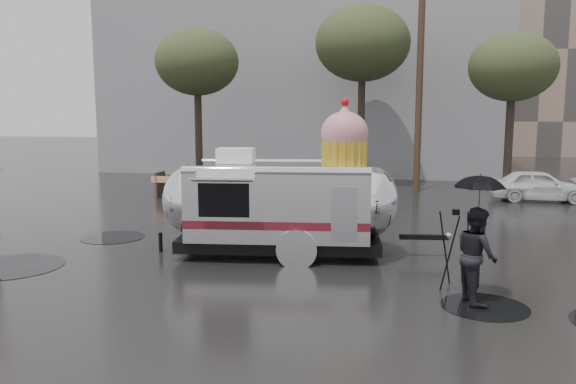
# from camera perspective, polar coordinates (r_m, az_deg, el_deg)

# --- Properties ---
(ground) EXTENTS (120.00, 120.00, 0.00)m
(ground) POSITION_cam_1_polar(r_m,az_deg,el_deg) (11.30, 0.60, -9.06)
(ground) COLOR black
(ground) RESTS_ON ground
(puddles) EXTENTS (13.71, 7.55, 0.01)m
(puddles) POSITION_cam_1_polar(r_m,az_deg,el_deg) (13.38, -5.65, -6.35)
(puddles) COLOR black
(puddles) RESTS_ON ground
(grey_building) EXTENTS (22.00, 12.00, 13.00)m
(grey_building) POSITION_cam_1_polar(r_m,az_deg,el_deg) (35.27, 2.16, 13.20)
(grey_building) COLOR slate
(grey_building) RESTS_ON ground
(utility_pole) EXTENTS (1.60, 0.28, 9.00)m
(utility_pole) POSITION_cam_1_polar(r_m,az_deg,el_deg) (24.62, 13.22, 10.86)
(utility_pole) COLOR #473323
(utility_pole) RESTS_ON ground
(tree_left) EXTENTS (3.64, 3.64, 6.95)m
(tree_left) POSITION_cam_1_polar(r_m,az_deg,el_deg) (25.39, -9.22, 12.82)
(tree_left) COLOR #382D26
(tree_left) RESTS_ON ground
(tree_mid) EXTENTS (4.20, 4.20, 8.03)m
(tree_mid) POSITION_cam_1_polar(r_m,az_deg,el_deg) (25.85, 7.58, 14.68)
(tree_mid) COLOR #382D26
(tree_mid) RESTS_ON ground
(tree_right) EXTENTS (3.36, 3.36, 6.42)m
(tree_right) POSITION_cam_1_polar(r_m,az_deg,el_deg) (23.95, 21.86, 11.63)
(tree_right) COLOR #382D26
(tree_right) RESTS_ON ground
(barricade_row) EXTENTS (4.30, 0.80, 1.00)m
(barricade_row) POSITION_cam_1_polar(r_m,az_deg,el_deg) (22.13, -8.30, 0.69)
(barricade_row) COLOR #473323
(barricade_row) RESTS_ON ground
(airstream_trailer) EXTENTS (6.88, 3.19, 3.73)m
(airstream_trailer) POSITION_cam_1_polar(r_m,az_deg,el_deg) (13.14, -0.48, -0.77)
(airstream_trailer) COLOR silver
(airstream_trailer) RESTS_ON ground
(person_right) EXTENTS (0.69, 0.92, 1.71)m
(person_right) POSITION_cam_1_polar(r_m,az_deg,el_deg) (10.42, 18.61, -6.09)
(person_right) COLOR black
(person_right) RESTS_ON ground
(umbrella_black) EXTENTS (1.09, 1.09, 2.29)m
(umbrella_black) POSITION_cam_1_polar(r_m,az_deg,el_deg) (10.22, 18.88, -0.28)
(umbrella_black) COLOR black
(umbrella_black) RESTS_ON ground
(tripod) EXTENTS (0.59, 0.63, 1.54)m
(tripod) POSITION_cam_1_polar(r_m,az_deg,el_deg) (11.09, 16.56, -4.83)
(tripod) COLOR black
(tripod) RESTS_ON ground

